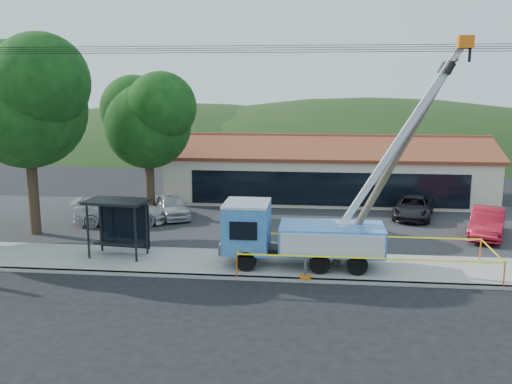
{
  "coord_description": "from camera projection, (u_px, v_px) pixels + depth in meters",
  "views": [
    {
      "loc": [
        3.33,
        -20.84,
        8.24
      ],
      "look_at": [
        0.49,
        5.0,
        3.26
      ],
      "focal_mm": 40.0,
      "sensor_mm": 36.0,
      "label": 1
    }
  ],
  "objects": [
    {
      "name": "car_red",
      "position": [
        486.0,
        238.0,
        30.71
      ],
      "size": [
        3.07,
        4.98,
        1.55
      ],
      "primitive_type": "imported",
      "rotation": [
        0.0,
        0.0,
        -0.33
      ],
      "color": "maroon",
      "rests_on": "ground"
    },
    {
      "name": "hill_center",
      "position": [
        369.0,
        147.0,
        74.88
      ],
      "size": [
        89.6,
        64.0,
        32.0
      ],
      "primitive_type": "ellipsoid",
      "color": "#1C3513",
      "rests_on": "ground"
    },
    {
      "name": "ground",
      "position": [
        230.0,
        297.0,
        22.26
      ],
      "size": [
        120.0,
        120.0,
        0.0
      ],
      "primitive_type": "plane",
      "color": "black",
      "rests_on": "ground"
    },
    {
      "name": "parking_lot",
      "position": [
        261.0,
        223.0,
        33.96
      ],
      "size": [
        60.0,
        12.0,
        0.1
      ],
      "primitive_type": "cube",
      "color": "#28282B",
      "rests_on": "ground"
    },
    {
      "name": "strip_mall",
      "position": [
        327.0,
        173.0,
        40.98
      ],
      "size": [
        22.5,
        8.53,
        4.67
      ],
      "color": "beige",
      "rests_on": "ground"
    },
    {
      "name": "hill_west",
      "position": [
        183.0,
        144.0,
        77.56
      ],
      "size": [
        78.4,
        56.0,
        28.0
      ],
      "primitive_type": "ellipsoid",
      "color": "#1C3513",
      "rests_on": "ground"
    },
    {
      "name": "car_white",
      "position": [
        121.0,
        225.0,
        33.51
      ],
      "size": [
        5.63,
        3.17,
        1.54
      ],
      "primitive_type": "imported",
      "rotation": [
        0.0,
        0.0,
        1.77
      ],
      "color": "silver",
      "rests_on": "ground"
    },
    {
      "name": "leaning_pole",
      "position": [
        402.0,
        148.0,
        24.58
      ],
      "size": [
        5.25,
        1.83,
        9.87
      ],
      "color": "#4E4332",
      "rests_on": "ground"
    },
    {
      "name": "curb",
      "position": [
        237.0,
        278.0,
        24.29
      ],
      "size": [
        60.0,
        0.25,
        0.15
      ],
      "primitive_type": "cube",
      "color": "gray",
      "rests_on": "ground"
    },
    {
      "name": "utility_truck",
      "position": [
        299.0,
        231.0,
        25.43
      ],
      "size": [
        10.38,
        3.85,
        9.97
      ],
      "color": "black",
      "rests_on": "ground"
    },
    {
      "name": "tree_lot",
      "position": [
        148.0,
        117.0,
        34.53
      ],
      "size": [
        6.3,
        5.6,
        8.94
      ],
      "color": "#332316",
      "rests_on": "ground"
    },
    {
      "name": "bus_shelter",
      "position": [
        119.0,
        214.0,
        26.9
      ],
      "size": [
        2.96,
        2.0,
        2.7
      ],
      "rotation": [
        0.0,
        0.0,
        -0.1
      ],
      "color": "black",
      "rests_on": "ground"
    },
    {
      "name": "car_silver",
      "position": [
        171.0,
        219.0,
        35.07
      ],
      "size": [
        3.45,
        4.46,
        1.42
      ],
      "primitive_type": "imported",
      "rotation": [
        0.0,
        0.0,
        0.49
      ],
      "color": "#B5B7BD",
      "rests_on": "ground"
    },
    {
      "name": "car_dark",
      "position": [
        413.0,
        219.0,
        35.04
      ],
      "size": [
        3.25,
        5.13,
        1.32
      ],
      "primitive_type": "imported",
      "rotation": [
        0.0,
        0.0,
        -0.24
      ],
      "color": "black",
      "rests_on": "ground"
    },
    {
      "name": "caution_tape",
      "position": [
        364.0,
        251.0,
        25.24
      ],
      "size": [
        10.98,
        3.55,
        1.03
      ],
      "color": "orange",
      "rests_on": "ground"
    },
    {
      "name": "sidewalk",
      "position": [
        243.0,
        264.0,
        26.15
      ],
      "size": [
        60.0,
        4.0,
        0.15
      ],
      "primitive_type": "cube",
      "color": "gray",
      "rests_on": "ground"
    },
    {
      "name": "tree_west_near",
      "position": [
        26.0,
        97.0,
        29.93
      ],
      "size": [
        7.56,
        6.72,
        10.8
      ],
      "color": "#332316",
      "rests_on": "ground"
    }
  ]
}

